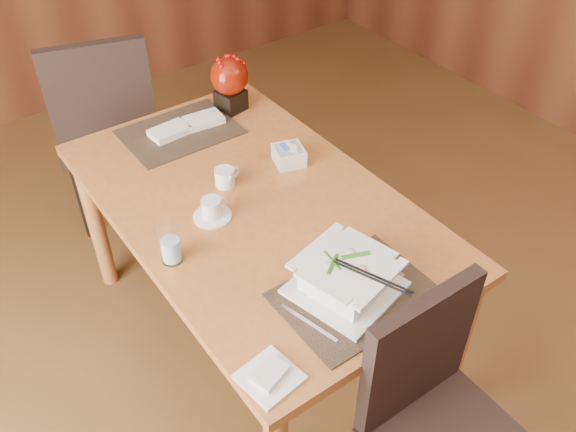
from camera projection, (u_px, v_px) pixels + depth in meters
dining_table at (255, 222)px, 2.21m from camera, size 0.90×1.50×0.75m
placemat_near at (356, 295)px, 1.81m from camera, size 0.45×0.33×0.01m
placemat_far at (180, 132)px, 2.49m from camera, size 0.45×0.33×0.01m
soup_setting at (346, 277)px, 1.79m from camera, size 0.34×0.34×0.12m
coffee_cup at (212, 210)px, 2.06m from camera, size 0.13×0.13×0.07m
water_glass at (170, 242)px, 1.87m from camera, size 0.07×0.07×0.16m
creamer_jug at (225, 177)px, 2.20m from camera, size 0.10×0.10×0.07m
sugar_caddy at (289, 155)px, 2.31m from camera, size 0.14×0.14×0.07m
berry_decor at (230, 81)px, 2.54m from camera, size 0.16×0.16×0.24m
napkins_far at (189, 125)px, 2.49m from camera, size 0.31×0.12×0.03m
bread_plate at (270, 377)px, 1.59m from camera, size 0.16×0.16×0.01m
near_chair at (437, 413)px, 1.78m from camera, size 0.42×0.43×0.90m
far_chair at (105, 122)px, 2.88m from camera, size 0.58×0.59×1.02m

